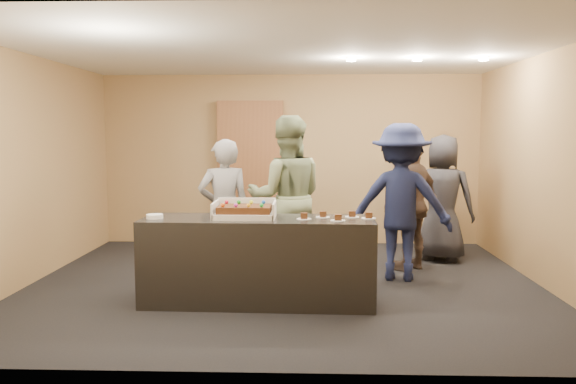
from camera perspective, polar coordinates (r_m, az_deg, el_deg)
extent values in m
plane|color=black|center=(6.75, -0.37, -9.27)|extent=(6.00, 6.00, 0.00)
plane|color=white|center=(6.58, -0.39, 14.07)|extent=(6.00, 6.00, 0.00)
cube|color=#A78051|center=(9.02, 0.27, 3.29)|extent=(6.00, 0.04, 2.70)
cube|color=#A78051|center=(4.04, -1.82, -0.08)|extent=(6.00, 0.04, 2.70)
cube|color=#A78051|center=(7.29, -24.67, 2.09)|extent=(0.04, 5.00, 2.70)
cube|color=#A78051|center=(7.07, 24.73, 1.99)|extent=(0.04, 5.00, 2.70)
cube|color=black|center=(5.91, -3.03, -6.98)|extent=(2.42, 0.76, 0.90)
cube|color=brown|center=(8.98, -3.82, 1.94)|extent=(1.04, 0.15, 2.28)
cube|color=white|center=(5.84, -4.43, -2.36)|extent=(0.62, 0.43, 0.06)
cube|color=white|center=(5.87, -7.43, -1.81)|extent=(0.02, 0.43, 0.17)
cube|color=white|center=(5.80, -1.40, -1.86)|extent=(0.02, 0.43, 0.17)
cube|color=white|center=(6.04, -4.21, -1.47)|extent=(0.62, 0.02, 0.19)
cube|color=#3E220E|center=(5.83, -4.43, -1.73)|extent=(0.54, 0.37, 0.07)
sphere|color=red|center=(5.97, -6.26, -1.02)|extent=(0.04, 0.04, 0.04)
sphere|color=#18901C|center=(5.96, -5.01, -1.03)|extent=(0.04, 0.04, 0.04)
sphere|color=#E0FF1A|center=(5.94, -3.76, -1.03)|extent=(0.04, 0.04, 0.04)
sphere|color=blue|center=(5.93, -2.50, -1.04)|extent=(0.04, 0.04, 0.04)
sphere|color=#DB5012|center=(5.72, -6.64, -1.34)|extent=(0.04, 0.04, 0.04)
sphere|color=#BC28AA|center=(5.70, -5.33, -1.35)|extent=(0.04, 0.04, 0.04)
sphere|color=yellow|center=(5.68, -4.02, -1.36)|extent=(0.04, 0.04, 0.04)
sphere|color=green|center=(5.67, -2.70, -1.37)|extent=(0.04, 0.04, 0.04)
cylinder|color=white|center=(5.95, -13.39, -2.43)|extent=(0.17, 0.17, 0.04)
cylinder|color=white|center=(5.74, 1.64, -2.76)|extent=(0.15, 0.15, 0.01)
cube|color=#3E220E|center=(5.73, 1.65, -2.42)|extent=(0.07, 0.06, 0.06)
cylinder|color=white|center=(5.86, 3.58, -2.57)|extent=(0.15, 0.15, 0.01)
cube|color=#3E220E|center=(5.86, 3.58, -2.25)|extent=(0.07, 0.06, 0.06)
cylinder|color=white|center=(5.65, 5.10, -2.91)|extent=(0.15, 0.15, 0.01)
cube|color=#3E220E|center=(5.65, 5.10, -2.57)|extent=(0.07, 0.06, 0.06)
cylinder|color=white|center=(5.91, 6.53, -2.53)|extent=(0.15, 0.15, 0.01)
cube|color=#3E220E|center=(5.91, 6.53, -2.20)|extent=(0.07, 0.06, 0.06)
cylinder|color=white|center=(5.84, 8.20, -2.66)|extent=(0.15, 0.15, 0.01)
cube|color=#3E220E|center=(5.83, 8.20, -2.33)|extent=(0.07, 0.06, 0.06)
imported|color=gray|center=(6.75, -6.50, -1.90)|extent=(0.72, 0.58, 1.71)
imported|color=gray|center=(6.85, -0.15, -0.56)|extent=(1.03, 0.84, 1.99)
imported|color=#151B3B|center=(6.92, 11.38, -1.01)|extent=(1.34, 0.93, 1.90)
imported|color=#4F3C30|center=(7.44, 12.44, -1.23)|extent=(1.03, 0.98, 1.72)
imported|color=#252529|center=(8.08, 15.40, -0.59)|extent=(1.01, 0.86, 1.76)
cylinder|color=#FFEAC6|center=(7.08, 6.44, 13.21)|extent=(0.12, 0.12, 0.03)
cylinder|color=#FFEAC6|center=(7.19, 12.98, 12.99)|extent=(0.12, 0.12, 0.03)
cylinder|color=#FFEAC6|center=(7.38, 19.24, 12.62)|extent=(0.12, 0.12, 0.03)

